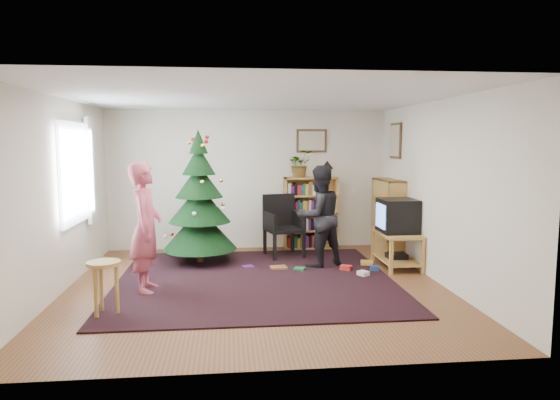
{
  "coord_description": "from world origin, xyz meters",
  "views": [
    {
      "loc": [
        -0.36,
        -6.51,
        1.92
      ],
      "look_at": [
        0.37,
        0.56,
        1.1
      ],
      "focal_mm": 32.0,
      "sensor_mm": 36.0,
      "label": 1
    }
  ],
  "objects": [
    {
      "name": "picture_back",
      "position": [
        1.15,
        2.48,
        1.95
      ],
      "size": [
        0.55,
        0.03,
        0.42
      ],
      "color": "#4C3319",
      "rests_on": "wall_back"
    },
    {
      "name": "tv_stand",
      "position": [
        2.22,
        0.83,
        0.33
      ],
      "size": [
        0.54,
        0.97,
        0.55
      ],
      "color": "#C48F46",
      "rests_on": "floor"
    },
    {
      "name": "wall_front",
      "position": [
        0.0,
        -2.5,
        1.25
      ],
      "size": [
        5.0,
        0.02,
        2.5
      ],
      "primitive_type": "cube",
      "color": "silver",
      "rests_on": "floor"
    },
    {
      "name": "potted_plant",
      "position": [
        0.92,
        2.34,
        1.54
      ],
      "size": [
        0.53,
        0.49,
        0.49
      ],
      "primitive_type": "imported",
      "rotation": [
        0.0,
        0.0,
        0.29
      ],
      "color": "gray",
      "rests_on": "bookshelf_back"
    },
    {
      "name": "picture_right",
      "position": [
        2.48,
        1.75,
        1.95
      ],
      "size": [
        0.03,
        0.5,
        0.6
      ],
      "color": "#4C3319",
      "rests_on": "wall_right"
    },
    {
      "name": "wall_left",
      "position": [
        -2.5,
        0.0,
        1.25
      ],
      "size": [
        0.02,
        5.0,
        2.5
      ],
      "primitive_type": "cube",
      "color": "silver",
      "rests_on": "floor"
    },
    {
      "name": "rug",
      "position": [
        0.0,
        0.3,
        0.01
      ],
      "size": [
        3.8,
        3.6,
        0.02
      ],
      "primitive_type": "cube",
      "color": "black",
      "rests_on": "floor"
    },
    {
      "name": "person_standing",
      "position": [
        -1.42,
        -0.07,
        0.84
      ],
      "size": [
        0.4,
        0.61,
        1.68
      ],
      "primitive_type": "imported",
      "rotation": [
        0.0,
        0.0,
        1.57
      ],
      "color": "#B7495C",
      "rests_on": "rug"
    },
    {
      "name": "bookshelf_right",
      "position": [
        2.34,
        1.66,
        0.66
      ],
      "size": [
        0.3,
        0.95,
        1.3
      ],
      "rotation": [
        0.0,
        0.0,
        1.57
      ],
      "color": "#C48F46",
      "rests_on": "floor"
    },
    {
      "name": "curtain",
      "position": [
        -2.43,
        1.3,
        1.5
      ],
      "size": [
        0.06,
        0.35,
        1.6
      ],
      "primitive_type": "cube",
      "color": "silver",
      "rests_on": "wall_left"
    },
    {
      "name": "bookshelf_back",
      "position": [
        1.12,
        2.34,
        0.66
      ],
      "size": [
        0.95,
        0.3,
        1.3
      ],
      "color": "#C48F46",
      "rests_on": "floor"
    },
    {
      "name": "floor_clutter",
      "position": [
        1.08,
        0.74,
        0.04
      ],
      "size": [
        2.08,
        0.86,
        0.08
      ],
      "color": "#A51E19",
      "rests_on": "rug"
    },
    {
      "name": "wall_right",
      "position": [
        2.5,
        0.0,
        1.25
      ],
      "size": [
        0.02,
        5.0,
        2.5
      ],
      "primitive_type": "cube",
      "color": "silver",
      "rests_on": "floor"
    },
    {
      "name": "wall_back",
      "position": [
        0.0,
        2.5,
        1.25
      ],
      "size": [
        5.0,
        0.02,
        2.5
      ],
      "primitive_type": "cube",
      "color": "silver",
      "rests_on": "floor"
    },
    {
      "name": "crt_tv",
      "position": [
        2.22,
        0.83,
        0.8
      ],
      "size": [
        0.54,
        0.58,
        0.51
      ],
      "color": "black",
      "rests_on": "tv_stand"
    },
    {
      "name": "floor",
      "position": [
        0.0,
        0.0,
        0.0
      ],
      "size": [
        5.0,
        5.0,
        0.0
      ],
      "primitive_type": "plane",
      "color": "brown",
      "rests_on": "ground"
    },
    {
      "name": "armchair",
      "position": [
        0.56,
        1.81,
        0.57
      ],
      "size": [
        0.69,
        0.7,
        1.04
      ],
      "rotation": [
        0.0,
        0.0,
        0.25
      ],
      "color": "black",
      "rests_on": "rug"
    },
    {
      "name": "stool",
      "position": [
        -1.74,
        -0.95,
        0.48
      ],
      "size": [
        0.37,
        0.37,
        0.61
      ],
      "color": "#C48F46",
      "rests_on": "floor"
    },
    {
      "name": "person_by_chair",
      "position": [
        1.03,
        1.0,
        0.79
      ],
      "size": [
        0.93,
        0.84,
        1.57
      ],
      "primitive_type": "imported",
      "rotation": [
        0.0,
        0.0,
        3.53
      ],
      "color": "black",
      "rests_on": "rug"
    },
    {
      "name": "ceiling",
      "position": [
        0.0,
        0.0,
        2.5
      ],
      "size": [
        5.0,
        5.0,
        0.0
      ],
      "primitive_type": "plane",
      "rotation": [
        3.14,
        0.0,
        0.0
      ],
      "color": "white",
      "rests_on": "wall_back"
    },
    {
      "name": "christmas_tree",
      "position": [
        -0.82,
        1.42,
        0.89
      ],
      "size": [
        1.17,
        1.17,
        2.13
      ],
      "rotation": [
        0.0,
        0.0,
        0.2
      ],
      "color": "#3F2816",
      "rests_on": "rug"
    },
    {
      "name": "window_pane",
      "position": [
        -2.47,
        0.6,
        1.5
      ],
      "size": [
        0.04,
        1.2,
        1.4
      ],
      "primitive_type": "cube",
      "color": "silver",
      "rests_on": "wall_left"
    },
    {
      "name": "table_lamp",
      "position": [
        1.42,
        2.34,
        1.5
      ],
      "size": [
        0.22,
        0.22,
        0.3
      ],
      "color": "#A57F33",
      "rests_on": "bookshelf_back"
    }
  ]
}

